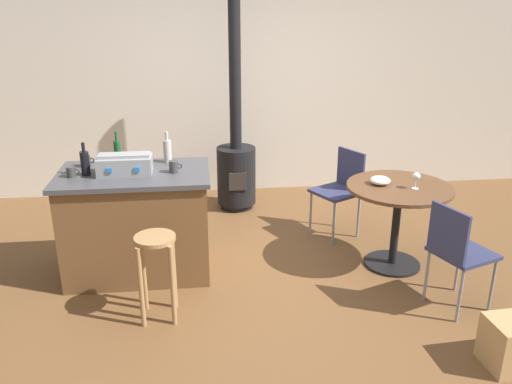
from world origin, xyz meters
name	(u,v)px	position (x,y,z in m)	size (l,w,h in m)	color
ground_plane	(273,277)	(0.00, 0.00, 0.00)	(8.80, 8.80, 0.00)	brown
back_wall	(247,82)	(0.00, 2.33, 1.35)	(8.00, 0.10, 2.70)	beige
kitchen_island	(138,223)	(-1.15, 0.25, 0.46)	(1.26, 0.77, 0.92)	brown
wooden_stool	(156,261)	(-0.95, -0.49, 0.47)	(0.30, 0.30, 0.67)	#A37A4C
dining_table	(398,206)	(1.11, 0.10, 0.58)	(0.91, 0.91, 0.76)	black
folding_chair_near	(341,186)	(0.80, 0.82, 0.52)	(0.54, 0.54, 0.87)	navy
folding_chair_far	(457,249)	(1.30, -0.63, 0.51)	(0.51, 0.51, 0.86)	navy
wood_stove	(236,160)	(-0.19, 1.68, 0.56)	(0.44, 0.45, 2.36)	black
toolbox	(125,164)	(-1.21, 0.21, 1.00)	(0.44, 0.24, 0.17)	gray
bottle_0	(167,151)	(-0.88, 0.51, 1.03)	(0.07, 0.07, 0.27)	#B7B2AD
bottle_1	(85,163)	(-1.53, 0.22, 1.03)	(0.07, 0.07, 0.27)	black
bottle_2	(118,152)	(-1.30, 0.48, 1.04)	(0.06, 0.06, 0.30)	#194C23
cup_0	(86,161)	(-1.57, 0.46, 0.97)	(0.12, 0.09, 0.10)	#383838
cup_1	(71,172)	(-1.63, 0.18, 0.97)	(0.11, 0.07, 0.08)	#383838
cup_2	(174,167)	(-0.82, 0.21, 0.97)	(0.11, 0.07, 0.10)	#383838
wine_glass	(416,177)	(1.21, 0.02, 0.87)	(0.07, 0.07, 0.14)	silver
serving_bowl	(380,180)	(0.95, 0.17, 0.80)	(0.18, 0.18, 0.07)	white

